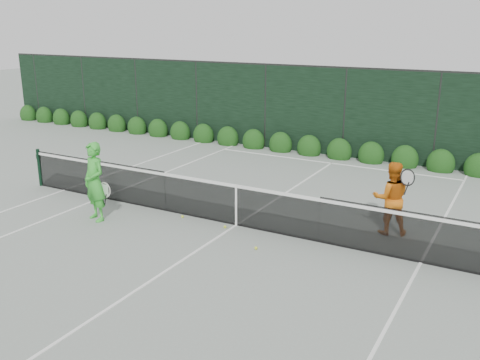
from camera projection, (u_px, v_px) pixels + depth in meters
The scene contains 8 objects.
ground at pixel (236, 225), 12.28m from camera, with size 80.00×80.00×0.00m, color gray.
tennis_net at pixel (235, 203), 12.14m from camera, with size 12.90×0.10×1.07m.
player_woman at pixel (95, 182), 12.38m from camera, with size 0.78×0.63×1.86m.
player_man at pixel (391, 198), 11.61m from camera, with size 0.99×0.87×1.63m.
court_lines at pixel (236, 225), 12.28m from camera, with size 11.03×23.83×0.01m.
windscreen_fence at pixel (162, 195), 9.58m from camera, with size 32.00×21.07×3.06m.
hedge_row at pixel (339, 152), 18.21m from camera, with size 31.66×0.65×0.94m.
tennis_balls at pixel (219, 230), 11.94m from camera, with size 2.45×0.86×0.07m.
Camera 1 is at (5.65, -9.99, 4.50)m, focal length 40.00 mm.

